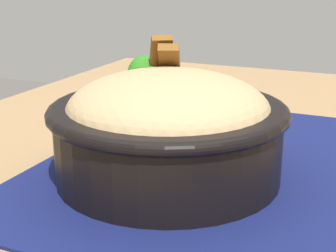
% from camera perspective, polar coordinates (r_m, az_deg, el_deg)
% --- Properties ---
extents(table, '(1.05, 0.79, 0.75)m').
position_cam_1_polar(table, '(0.56, 6.35, -13.24)').
color(table, '#99754C').
rests_on(table, ground_plane).
extents(placemat, '(0.43, 0.31, 0.00)m').
position_cam_1_polar(placemat, '(0.53, 4.50, -4.09)').
color(placemat, '#11194C').
rests_on(placemat, table).
extents(bowl, '(0.22, 0.22, 0.13)m').
position_cam_1_polar(bowl, '(0.47, -0.02, 0.11)').
color(bowl, black).
rests_on(bowl, placemat).
extents(fork, '(0.02, 0.13, 0.00)m').
position_cam_1_polar(fork, '(0.60, 5.01, -1.16)').
color(fork, '#B2B2B2').
rests_on(fork, placemat).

